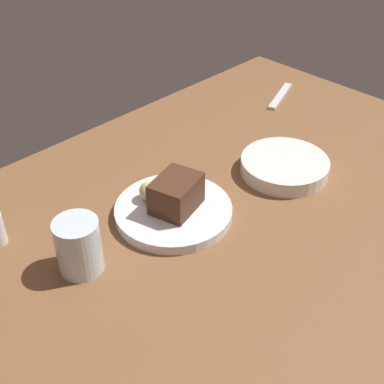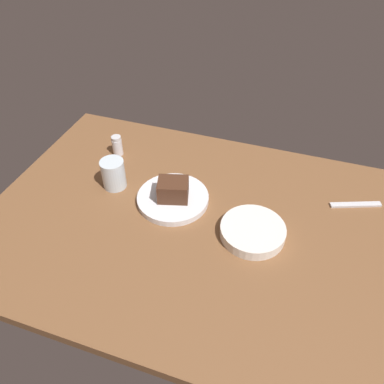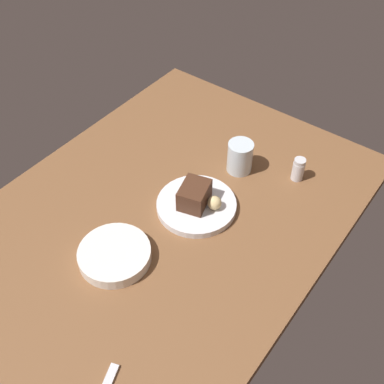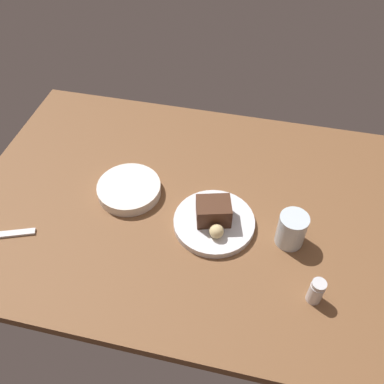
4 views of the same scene
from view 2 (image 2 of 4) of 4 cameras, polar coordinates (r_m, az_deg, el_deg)
dining_table at (r=108.78cm, az=0.53°, el=-4.94°), size 120.00×84.00×3.00cm
dessert_plate at (r=113.08cm, az=-2.89°, el=-0.96°), size 21.32×21.32×1.93cm
chocolate_cake_slice at (r=109.97cm, az=-2.86°, el=0.36°), size 10.30×8.96×6.08cm
bread_roll at (r=114.90cm, az=-2.76°, el=1.76°), size 3.69×3.69×3.69cm
salt_shaker at (r=132.08cm, az=-11.18°, el=6.87°), size 3.42×3.42×7.06cm
water_glass at (r=118.21cm, az=-11.73°, el=2.69°), size 7.24×7.24×9.34cm
side_bowl at (r=104.58cm, az=9.15°, el=-5.70°), size 17.70×17.70×3.08cm
dessert_spoon at (r=121.88cm, az=23.38°, el=-1.76°), size 14.67×6.97×0.70cm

